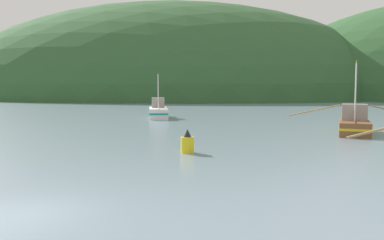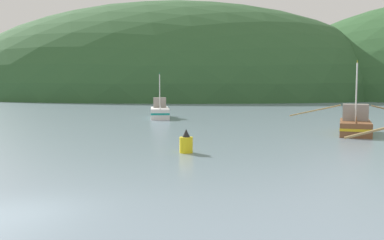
{
  "view_description": "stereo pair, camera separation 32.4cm",
  "coord_description": "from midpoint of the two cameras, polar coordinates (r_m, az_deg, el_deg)",
  "views": [
    {
      "loc": [
        8.06,
        -11.19,
        4.06
      ],
      "look_at": [
        0.68,
        20.99,
        1.4
      ],
      "focal_mm": 38.18,
      "sensor_mm": 36.0,
      "label": 1
    },
    {
      "loc": [
        8.38,
        -11.11,
        4.06
      ],
      "look_at": [
        0.68,
        20.99,
        1.4
      ],
      "focal_mm": 38.18,
      "sensor_mm": 36.0,
      "label": 2
    }
  ],
  "objects": [
    {
      "name": "hill_far_center",
      "position": [
        235.68,
        8.31,
        3.57
      ],
      "size": [
        110.75,
        88.6,
        82.03
      ],
      "primitive_type": "ellipsoid",
      "color": "#386633",
      "rests_on": "ground"
    },
    {
      "name": "hill_mid_left",
      "position": [
        253.53,
        16.55,
        3.5
      ],
      "size": [
        121.85,
        97.48,
        36.49
      ],
      "primitive_type": "ellipsoid",
      "color": "#47703D",
      "rests_on": "ground"
    },
    {
      "name": "fishing_boat_white",
      "position": [
        54.04,
        -4.35,
        1.17
      ],
      "size": [
        4.55,
        7.56,
        5.96
      ],
      "rotation": [
        0.0,
        0.0,
        5.04
      ],
      "color": "white",
      "rests_on": "ground"
    },
    {
      "name": "ground_plane",
      "position": [
        14.44,
        -22.46,
        -12.08
      ],
      "size": [
        600.0,
        600.0,
        0.0
      ],
      "primitive_type": "plane",
      "color": "slate"
    },
    {
      "name": "channel_buoy",
      "position": [
        25.3,
        -0.46,
        -3.24
      ],
      "size": [
        0.83,
        0.83,
        1.48
      ],
      "color": "yellow",
      "rests_on": "ground"
    },
    {
      "name": "fishing_boat_brown",
      "position": [
        38.15,
        22.04,
        -0.56
      ],
      "size": [
        11.09,
        6.76,
        6.31
      ],
      "rotation": [
        0.0,
        0.0,
        4.59
      ],
      "color": "brown",
      "rests_on": "ground"
    },
    {
      "name": "hill_far_left",
      "position": [
        173.85,
        -3.06,
        3.26
      ],
      "size": [
        181.83,
        145.46,
        74.58
      ],
      "primitive_type": "ellipsoid",
      "color": "#2D562D",
      "rests_on": "ground"
    }
  ]
}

